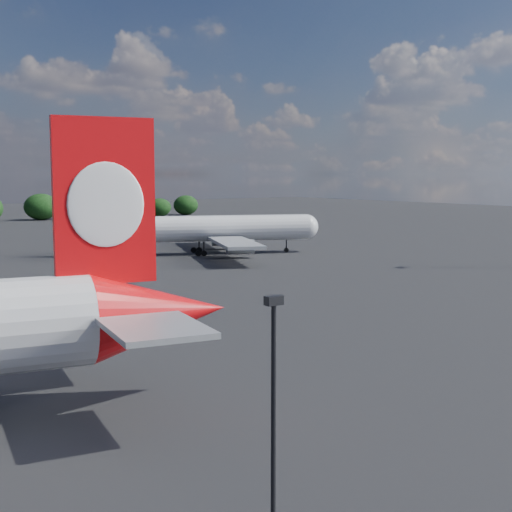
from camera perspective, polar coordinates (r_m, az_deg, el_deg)
china_southern_airliner at (r=120.42m, az=-4.28°, el=2.14°), size 41.22×39.65×13.93m
apron_lamp_post at (r=22.62m, az=1.40°, el=-13.97°), size 0.55×0.30×9.84m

